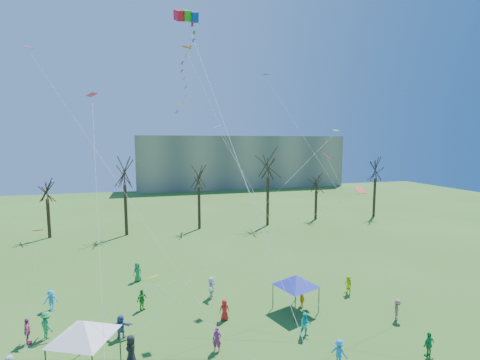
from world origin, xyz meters
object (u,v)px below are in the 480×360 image
object	(u,v)px
big_box_kite	(189,70)
canopy_tent_white	(84,329)
distant_building	(241,161)
canopy_tent_blue	(296,280)

from	to	relation	value
big_box_kite	canopy_tent_white	xyz separation A→B (m)	(-6.61, -3.01, -15.29)
distant_building	canopy_tent_white	xyz separation A→B (m)	(-30.65, -76.64, -4.79)
big_box_kite	distant_building	bearing A→B (deg)	71.92
distant_building	canopy_tent_white	size ratio (longest dim) A/B	15.51
distant_building	canopy_tent_blue	xyz separation A→B (m)	(-15.92, -73.21, -5.03)
canopy_tent_white	big_box_kite	bearing A→B (deg)	24.46
distant_building	big_box_kite	world-z (taller)	big_box_kite
distant_building	canopy_tent_blue	bearing A→B (deg)	-102.27
canopy_tent_white	canopy_tent_blue	world-z (taller)	canopy_tent_white
distant_building	canopy_tent_blue	distance (m)	75.09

